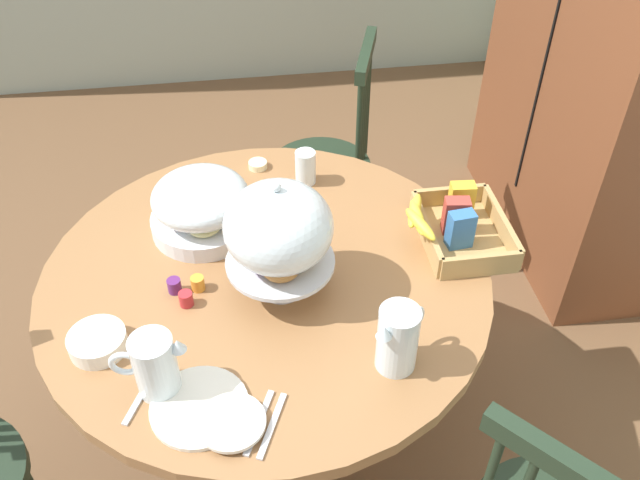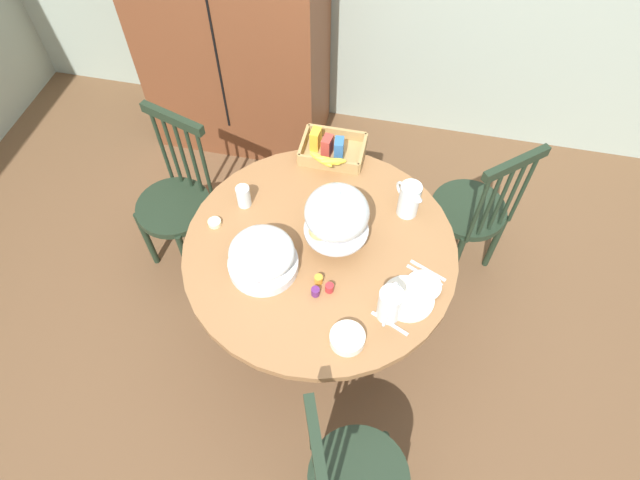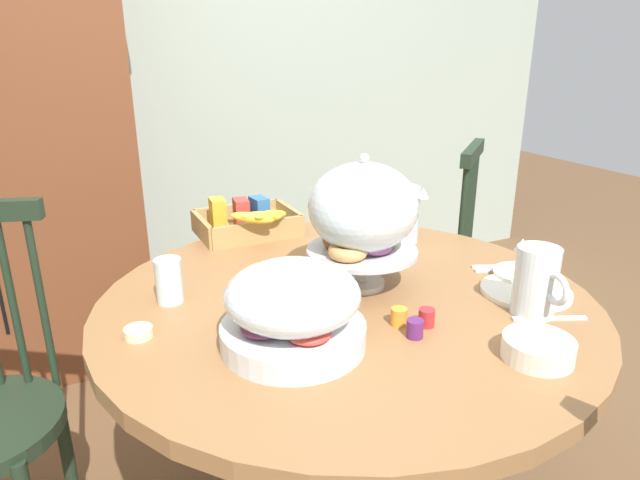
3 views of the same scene
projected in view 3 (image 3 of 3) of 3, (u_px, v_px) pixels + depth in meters
The scene contains 19 objects.
wall_back at pixel (148, 49), 2.61m from camera, with size 4.80×0.06×2.60m, color #9EAD9E.
dining_table at pixel (345, 370), 1.45m from camera, with size 1.22×1.22×0.74m.
windsor_chair_facing_door at pixel (427, 272), 2.26m from camera, with size 0.47×0.47×0.97m.
pastry_stand_with_dome at pixel (363, 213), 1.37m from camera, with size 0.28×0.28×0.34m.
fruit_platter_covered at pixel (293, 308), 1.13m from camera, with size 0.30×0.30×0.18m.
orange_juice_pitcher at pixel (403, 217), 1.73m from camera, with size 0.13×0.15×0.18m.
milk_pitcher at pixel (536, 284), 1.27m from camera, with size 0.10×0.18×0.16m.
cereal_basket at pixel (247, 222), 1.80m from camera, with size 0.32×0.30×0.12m.
china_plate_large at pixel (526, 291), 1.39m from camera, with size 0.22×0.22×0.01m, color white.
china_plate_small at pixel (522, 273), 1.47m from camera, with size 0.15×0.15×0.01m, color white.
cereal_bowl at pixel (538, 349), 1.10m from camera, with size 0.14×0.14×0.04m, color white.
drinking_glass at pixel (169, 281), 1.33m from camera, with size 0.06×0.06×0.11m, color silver.
butter_dish at pixel (138, 332), 1.19m from camera, with size 0.06×0.06×0.02m, color beige.
jam_jar_strawberry at pixel (427, 318), 1.23m from camera, with size 0.04×0.04×0.04m, color #B7282D.
jam_jar_apricot at pixel (399, 317), 1.24m from camera, with size 0.04×0.04×0.04m, color orange.
jam_jar_grape at pixel (415, 329), 1.18m from camera, with size 0.04×0.04×0.04m, color #5B2366.
table_knife at pixel (506, 271), 1.53m from camera, with size 0.17×0.01×0.01m, color silver.
dinner_fork at pixel (502, 266), 1.56m from camera, with size 0.17×0.01×0.01m, color silver.
soup_spoon at pixel (549, 318), 1.26m from camera, with size 0.17×0.01×0.01m, color silver.
Camera 3 is at (-0.49, -1.00, 1.34)m, focal length 31.39 mm.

